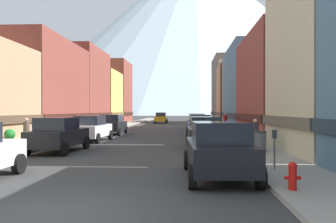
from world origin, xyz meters
TOP-DOWN VIEW (x-y plane):
  - ground_plane at (0.00, 0.00)m, footprint 400.00×400.00m
  - sidewalk_left at (-6.25, 35.00)m, footprint 2.50×100.00m
  - sidewalk_right at (6.25, 35.00)m, footprint 2.50×100.00m
  - storefront_left_2 at (-11.60, 23.88)m, footprint 8.49×12.19m
  - storefront_left_3 at (-10.64, 35.13)m, footprint 6.58×10.14m
  - storefront_left_4 at (-11.96, 45.20)m, footprint 9.21×9.13m
  - storefront_left_5 at (-12.20, 54.83)m, footprint 9.69×9.09m
  - storefront_right_2 at (11.22, 21.41)m, footprint 7.74×12.25m
  - storefront_right_3 at (11.19, 34.12)m, footprint 7.68×12.95m
  - storefront_right_4 at (11.24, 46.25)m, footprint 7.78×10.35m
  - storefront_right_5 at (11.13, 57.40)m, footprint 7.56×11.60m
  - car_left_1 at (-3.80, 10.93)m, footprint 2.16×4.45m
  - car_left_2 at (-3.80, 17.13)m, footprint 2.19×4.46m
  - car_left_3 at (-3.80, 24.02)m, footprint 2.10×4.42m
  - car_right_0 at (3.80, 4.24)m, footprint 2.23×4.48m
  - car_right_1 at (3.80, 13.14)m, footprint 2.18×4.45m
  - car_right_2 at (3.80, 22.18)m, footprint 2.20×4.46m
  - car_right_3 at (3.80, 31.45)m, footprint 2.12×4.43m
  - car_driving_0 at (-1.60, 52.18)m, footprint 2.06×4.40m
  - fire_hydrant_near at (5.45, 2.01)m, footprint 0.40×0.22m
  - parking_meter_near at (5.75, 5.14)m, footprint 0.14×0.10m
  - trash_bin_right at (6.35, 10.44)m, footprint 0.59×0.59m
  - potted_plant_0 at (-7.00, 12.16)m, footprint 0.60×0.60m
  - potted_plant_1 at (-7.00, 19.41)m, footprint 0.58×0.58m
  - pedestrian_0 at (6.25, 25.52)m, footprint 0.36×0.36m
  - pedestrian_1 at (-6.25, 12.61)m, footprint 0.36×0.36m
  - pedestrian_2 at (6.25, 11.26)m, footprint 0.36×0.36m
  - streetlamp_right at (5.35, 20.15)m, footprint 0.36×0.36m
  - mountain_backdrop at (7.89, 260.00)m, footprint 255.95×255.95m

SIDE VIEW (x-z plane):
  - ground_plane at x=0.00m, z-range 0.00..0.00m
  - sidewalk_left at x=-6.25m, z-range 0.00..0.15m
  - sidewalk_right at x=6.25m, z-range 0.00..0.15m
  - fire_hydrant_near at x=5.45m, z-range 0.17..0.88m
  - potted_plant_1 at x=-7.00m, z-range 0.16..1.07m
  - trash_bin_right at x=6.35m, z-range 0.15..1.13m
  - potted_plant_0 at x=-7.00m, z-range 0.18..1.14m
  - pedestrian_2 at x=6.25m, z-range 0.08..1.64m
  - pedestrian_1 at x=-6.25m, z-range 0.08..1.65m
  - car_left_1 at x=-3.80m, z-range 0.01..1.79m
  - car_left_2 at x=-3.80m, z-range 0.01..1.79m
  - car_left_3 at x=-3.80m, z-range 0.01..1.79m
  - car_right_0 at x=3.80m, z-range 0.01..1.79m
  - car_right_1 at x=3.80m, z-range 0.01..1.79m
  - car_right_2 at x=3.80m, z-range 0.01..1.79m
  - car_right_3 at x=3.80m, z-range 0.01..1.79m
  - car_driving_0 at x=-1.60m, z-range 0.01..1.79m
  - pedestrian_0 at x=6.25m, z-range 0.09..1.83m
  - parking_meter_near at x=5.75m, z-range 0.35..1.68m
  - storefront_left_4 at x=-11.96m, z-range -0.14..7.75m
  - storefront_right_2 at x=11.22m, z-range -0.15..7.98m
  - streetlamp_right at x=5.35m, z-range 1.06..6.92m
  - storefront_left_2 at x=-11.60m, z-range -0.15..8.12m
  - storefront_right_4 at x=11.24m, z-range -0.16..8.70m
  - storefront_right_3 at x=11.19m, z-range -0.16..9.14m
  - storefront_left_3 at x=-10.64m, z-range -0.16..9.28m
  - storefront_left_5 at x=-12.20m, z-range -0.17..10.45m
  - storefront_right_5 at x=11.13m, z-range -0.18..11.40m
  - mountain_backdrop at x=7.89m, z-range 0.00..121.01m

